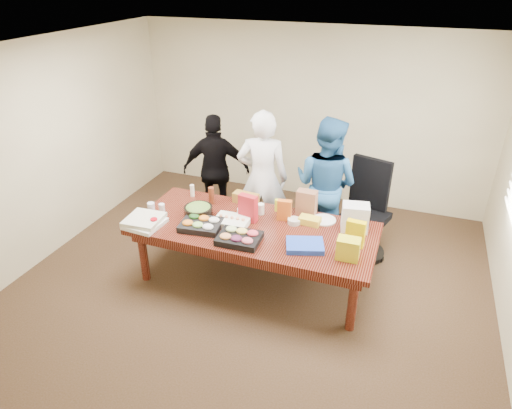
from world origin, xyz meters
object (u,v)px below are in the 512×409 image
at_px(office_chair, 365,214).
at_px(salad_bowl, 198,211).
at_px(person_right, 326,185).
at_px(sheet_cake, 232,221).
at_px(person_center, 262,179).
at_px(conference_table, 254,254).

height_order(office_chair, salad_bowl, office_chair).
bearing_deg(salad_bowl, person_right, 38.18).
bearing_deg(salad_bowl, sheet_cake, -6.31).
height_order(office_chair, person_center, person_center).
bearing_deg(person_right, salad_bowl, 54.53).
bearing_deg(salad_bowl, person_center, 60.34).
height_order(person_right, salad_bowl, person_right).
xyz_separation_m(person_right, sheet_cake, (-0.86, -1.09, -0.12)).
xyz_separation_m(conference_table, office_chair, (1.14, 0.99, 0.24)).
relative_size(person_center, sheet_cake, 4.65).
height_order(person_right, sheet_cake, person_right).
distance_m(person_center, salad_bowl, 1.03).
bearing_deg(person_center, person_right, 177.96).
xyz_separation_m(person_center, person_right, (0.81, 0.15, -0.02)).
bearing_deg(conference_table, person_center, 103.53).
height_order(conference_table, sheet_cake, sheet_cake).
bearing_deg(office_chair, sheet_cake, -127.18).
relative_size(person_center, salad_bowl, 5.40).
relative_size(sheet_cake, salad_bowl, 1.16).
bearing_deg(person_center, office_chair, 170.94).
bearing_deg(person_center, sheet_cake, 74.74).
xyz_separation_m(office_chair, person_center, (-1.36, -0.08, 0.31)).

